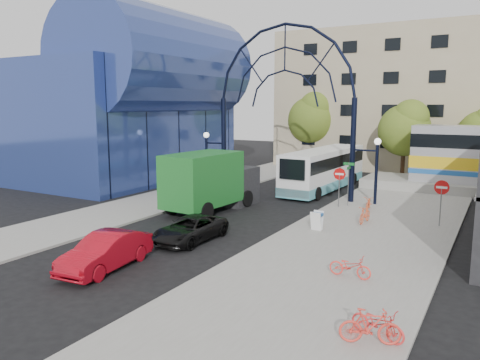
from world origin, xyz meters
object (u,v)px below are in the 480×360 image
Objects in this scene: street_name_sign at (349,175)px; black_suv at (190,229)px; green_truck at (212,181)px; do_not_enter_sign at (441,192)px; tree_north_b at (313,117)px; bike_far_b at (370,327)px; tree_north_a at (406,127)px; bike_far_c at (378,323)px; stop_sign at (339,178)px; gateway_arch at (285,75)px; bike_near_a at (369,203)px; sandwich_board at (317,218)px; bike_far_a at (350,266)px; red_sedan at (106,251)px; city_bus at (324,169)px; bike_near_b at (365,214)px.

black_suv is (-4.35, -11.17, -1.53)m from street_name_sign.
do_not_enter_sign is at bearing 13.84° from green_truck.
tree_north_b reaches higher than bike_far_b.
tree_north_a reaches higher than bike_far_c.
stop_sign is at bearing -123.64° from street_name_sign.
street_name_sign reaches higher than bike_far_c.
gateway_arch is 1.95× the size of tree_north_a.
bike_near_a is (8.61, 4.45, -1.28)m from green_truck.
do_not_enter_sign reaches higher than black_suv.
street_name_sign is 6.78m from sandwich_board.
tree_north_a reaches higher than bike_near_a.
tree_north_b is 4.98× the size of bike_far_a.
black_suv is (0.85, -12.57, -7.96)m from gateway_arch.
do_not_enter_sign is at bearing -72.97° from tree_north_a.
bike_far_a is (8.87, 3.65, -0.18)m from red_sedan.
street_name_sign is at bearing 38.44° from green_truck.
city_bus is 19.27m from bike_far_a.
bike_near_a reaches higher than bike_far_a.
tree_north_b is at bearing 111.59° from sandwich_board.
black_suv reaches higher than bike_far_c.
do_not_enter_sign is 0.57× the size of black_suv.
gateway_arch reaches higher than bike_far_a.
tree_north_a is at bearing 88.50° from sandwich_board.
city_bus is at bearing 67.56° from gateway_arch.
stop_sign is 8.03m from green_truck.
tree_north_a is 4.23× the size of bike_near_a.
tree_north_b is (-14.88, 19.93, 3.29)m from do_not_enter_sign.
tree_north_b is 1.85× the size of black_suv.
do_not_enter_sign is 6.85m from sandwich_board.
sandwich_board reaches higher than bike_near_b.
bike_far_c is (6.28, -15.92, -1.45)m from stop_sign.
stop_sign is 6.20m from sandwich_board.
do_not_enter_sign is 0.33× the size of green_truck.
bike_near_a is 1.02× the size of bike_near_b.
bike_far_c is at bearing -83.85° from bike_near_a.
sandwich_board is 6.57m from black_suv.
gateway_arch is 18.31m from bike_far_a.
red_sedan is 9.59m from bike_far_a.
street_name_sign reaches higher than stop_sign.
bike_near_b is (2.15, -3.92, -1.52)m from street_name_sign.
green_truck is at bearing -144.80° from street_name_sign.
bike_far_a is (8.21, -1.18, -0.06)m from black_suv.
tree_north_b is at bearing 121.98° from bike_near_b.
street_name_sign reaches higher than bike_near_a.
tree_north_b reaches higher than street_name_sign.
green_truck is 17.63m from bike_far_b.
green_truck is 9.78m from bike_near_a.
tree_north_b is 4.78× the size of bike_far_b.
bike_near_b is at bearing -62.14° from tree_north_b.
tree_north_a is at bearing 8.47° from bike_far_a.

